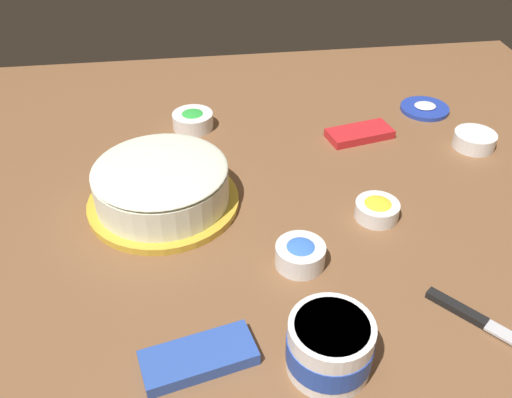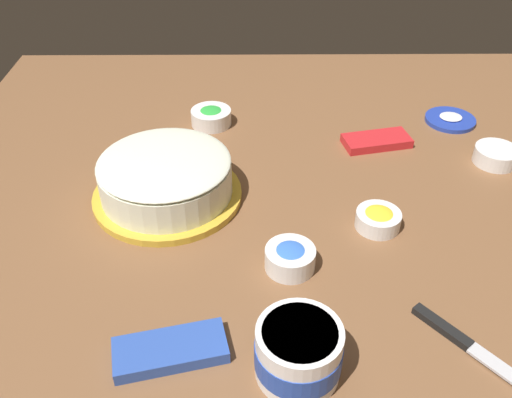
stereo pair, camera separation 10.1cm
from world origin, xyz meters
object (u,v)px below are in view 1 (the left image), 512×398
Objects in this scene: frosting_tub_lid at (425,108)px; candy_box_lower at (199,358)px; sprinkle_bowl_green at (193,120)px; sprinkle_bowl_yellow at (377,209)px; frosting_tub at (330,345)px; sprinkle_bowl_blue at (300,254)px; candy_box_upper at (360,134)px; sprinkle_bowl_pink at (474,139)px; frosted_cake at (162,186)px; spreading_knife at (487,324)px.

candy_box_lower is (0.58, 0.66, 0.00)m from frosting_tub_lid.
sprinkle_bowl_green is 1.15× the size of sprinkle_bowl_yellow.
frosting_tub reaches higher than candy_box_lower.
sprinkle_bowl_green reaches higher than sprinkle_bowl_yellow.
sprinkle_bowl_blue is 0.57× the size of candy_box_upper.
sprinkle_bowl_yellow reaches higher than sprinkle_bowl_pink.
candy_box_lower is at bearing -9.10° from frosting_tub.
frosting_tub_lid is (-0.41, -0.69, -0.04)m from frosting_tub.
frosting_tub is at bearing 61.53° from sprinkle_bowl_yellow.
frosted_cake is at bearing -40.42° from sprinkle_bowl_blue.
frosted_cake is at bearing -37.37° from spreading_knife.
sprinkle_bowl_green is 0.50m from sprinkle_bowl_blue.
candy_box_upper is (0.03, -0.55, 0.00)m from spreading_knife.
sprinkle_bowl_blue is (-0.00, -0.20, -0.02)m from frosting_tub.
sprinkle_bowl_pink is at bearing -155.32° from candy_box_lower.
frosting_tub_lid is at bearing -103.69° from spreading_knife.
candy_box_upper is (-0.21, -0.38, -0.01)m from sprinkle_bowl_blue.
sprinkle_bowl_yellow is (-0.32, 0.37, -0.00)m from sprinkle_bowl_green.
sprinkle_bowl_yellow is at bearing 130.65° from sprinkle_bowl_green.
candy_box_lower reaches higher than candy_box_upper.
frosting_tub is at bearing 102.87° from sprinkle_bowl_green.
candy_box_lower is at bearing 88.14° from sprinkle_bowl_green.
sprinkle_bowl_blue is at bearing 139.58° from frosted_cake.
sprinkle_bowl_yellow reaches higher than candy_box_upper.
spreading_knife is 0.55m from candy_box_upper.
sprinkle_bowl_yellow is (0.29, 0.21, 0.00)m from sprinkle_bowl_pink.
spreading_knife is at bearing 122.03° from sprinkle_bowl_green.
frosted_cake is 3.52× the size of sprinkle_bowl_yellow.
sprinkle_bowl_pink is 0.62× the size of candy_box_upper.
spreading_knife is at bearing -172.36° from frosting_tub.
frosted_cake is at bearing 11.30° from candy_box_upper.
spreading_knife is 0.52m from sprinkle_bowl_pink.
frosted_cake is 3.16× the size of sprinkle_bowl_pink.
spreading_knife is 2.39× the size of sprinkle_bowl_yellow.
candy_box_upper is at bearing -119.15° from sprinkle_bowl_blue.
frosting_tub is 1.31× the size of sprinkle_bowl_pink.
sprinkle_bowl_green is 0.49m from sprinkle_bowl_yellow.
candy_box_lower is 1.08× the size of candy_box_upper.
frosted_cake is 0.30m from sprinkle_bowl_blue.
sprinkle_bowl_green is 1.11× the size of sprinkle_bowl_blue.
candy_box_lower is at bearing 44.50° from sprinkle_bowl_blue.
sprinkle_bowl_pink is at bearing -144.02° from sprinkle_bowl_yellow.
sprinkle_bowl_green is at bearing -26.48° from candy_box_upper.
candy_box_lower is at bearing 37.68° from sprinkle_bowl_pink.
frosting_tub_lid is 0.74× the size of candy_box_lower.
sprinkle_bowl_pink is at bearing -170.00° from frosted_cake.
sprinkle_bowl_blue is at bearing 49.93° from frosting_tub_lid.
frosting_tub reaches higher than candy_box_upper.
frosted_cake reaches higher than candy_box_lower.
spreading_knife is (-0.25, -0.03, -0.04)m from frosting_tub.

